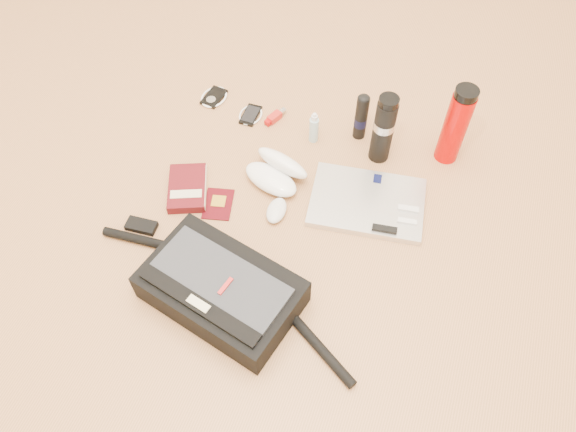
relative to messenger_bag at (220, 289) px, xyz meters
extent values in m
plane|color=#B07849|center=(0.05, 0.23, -0.05)|extent=(4.00, 4.00, 0.00)
cube|color=black|center=(0.00, 0.00, 0.00)|extent=(0.45, 0.34, 0.10)
cube|color=#2A2C32|center=(0.00, -0.01, 0.05)|extent=(0.39, 0.26, 0.01)
cube|color=black|center=(-0.02, -0.08, 0.05)|extent=(0.36, 0.12, 0.01)
cube|color=beige|center=(-0.02, -0.08, 0.05)|extent=(0.07, 0.04, 0.01)
cube|color=red|center=(0.03, -0.01, 0.06)|extent=(0.02, 0.06, 0.02)
cylinder|color=black|center=(-0.28, 0.08, -0.04)|extent=(0.25, 0.05, 0.03)
cylinder|color=black|center=(0.30, -0.05, -0.04)|extent=(0.23, 0.15, 0.03)
cube|color=black|center=(-0.32, 0.13, -0.04)|extent=(0.09, 0.05, 0.02)
cube|color=silver|center=(0.28, 0.44, -0.04)|extent=(0.37, 0.29, 0.02)
cube|color=black|center=(0.29, 0.54, -0.03)|extent=(0.03, 0.04, 0.00)
cube|color=silver|center=(0.41, 0.45, -0.03)|extent=(0.06, 0.03, 0.01)
cube|color=silver|center=(0.42, 0.41, -0.03)|extent=(0.06, 0.02, 0.01)
cube|color=black|center=(0.36, 0.36, -0.02)|extent=(0.07, 0.03, 0.01)
cube|color=#480A10|center=(-0.25, 0.30, -0.04)|extent=(0.17, 0.20, 0.03)
cube|color=beige|center=(-0.20, 0.32, -0.04)|extent=(0.07, 0.15, 0.03)
cube|color=beige|center=(-0.24, 0.27, -0.02)|extent=(0.10, 0.07, 0.00)
cube|color=#43040B|center=(-0.14, 0.29, -0.05)|extent=(0.11, 0.14, 0.00)
cube|color=gold|center=(-0.14, 0.30, -0.05)|extent=(0.05, 0.05, 0.00)
ellipsoid|color=silver|center=(0.04, 0.32, -0.04)|extent=(0.06, 0.10, 0.03)
ellipsoid|color=white|center=(-0.02, 0.41, -0.03)|extent=(0.21, 0.14, 0.05)
ellipsoid|color=white|center=(0.00, 0.47, 0.00)|extent=(0.21, 0.15, 0.11)
ellipsoid|color=black|center=(-0.05, 0.43, -0.02)|extent=(0.06, 0.05, 0.02)
ellipsoid|color=black|center=(0.02, 0.40, -0.02)|extent=(0.06, 0.05, 0.02)
cylinder|color=black|center=(-0.02, 0.41, -0.02)|extent=(0.03, 0.01, 0.01)
cube|color=black|center=(-0.35, 0.71, -0.05)|extent=(0.07, 0.10, 0.01)
cylinder|color=#9E9EA0|center=(-0.35, 0.69, -0.04)|extent=(0.04, 0.04, 0.00)
torus|color=white|center=(-0.35, 0.71, -0.05)|extent=(0.09, 0.09, 0.01)
cube|color=black|center=(-0.19, 0.67, -0.05)|extent=(0.05, 0.10, 0.01)
cube|color=black|center=(-0.19, 0.67, -0.04)|extent=(0.05, 0.08, 0.00)
torus|color=white|center=(-0.19, 0.67, -0.05)|extent=(0.08, 0.08, 0.01)
cube|color=#B1211A|center=(-0.11, 0.68, -0.04)|extent=(0.04, 0.06, 0.02)
cube|color=#A50A0A|center=(-0.12, 0.65, -0.04)|extent=(0.02, 0.02, 0.02)
cylinder|color=#B1B0B3|center=(-0.10, 0.72, -0.04)|extent=(0.03, 0.04, 0.02)
cylinder|color=#99BCC9|center=(0.04, 0.64, -0.01)|extent=(0.04, 0.04, 0.09)
cylinder|color=silver|center=(0.04, 0.64, 0.05)|extent=(0.03, 0.03, 0.02)
cylinder|color=silver|center=(0.04, 0.64, 0.06)|extent=(0.02, 0.02, 0.01)
cylinder|color=black|center=(0.18, 0.71, 0.03)|extent=(0.04, 0.04, 0.17)
cylinder|color=black|center=(0.18, 0.71, 0.01)|extent=(0.05, 0.05, 0.03)
ellipsoid|color=black|center=(0.18, 0.71, 0.11)|extent=(0.04, 0.04, 0.02)
cylinder|color=black|center=(0.27, 0.65, 0.06)|extent=(0.08, 0.08, 0.23)
cylinder|color=#B8B8BB|center=(0.27, 0.65, 0.09)|extent=(0.08, 0.08, 0.03)
cylinder|color=black|center=(0.27, 0.65, 0.19)|extent=(0.08, 0.08, 0.02)
cylinder|color=#B50300|center=(0.47, 0.72, 0.08)|extent=(0.08, 0.08, 0.26)
cylinder|color=black|center=(0.47, 0.72, 0.22)|extent=(0.08, 0.08, 0.03)
camera|label=1|loc=(0.41, -0.59, 1.34)|focal=35.00mm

